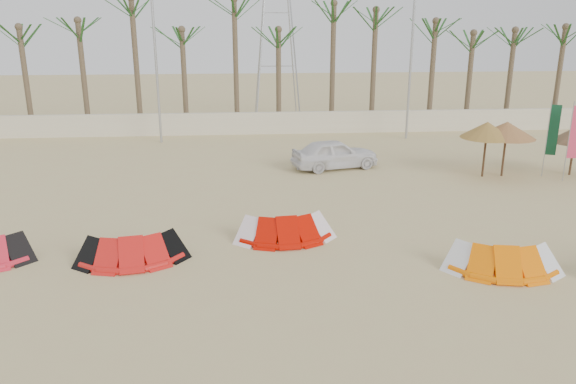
{
  "coord_description": "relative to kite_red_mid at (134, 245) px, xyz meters",
  "views": [
    {
      "loc": [
        -1.4,
        -11.33,
        6.74
      ],
      "look_at": [
        0.0,
        6.0,
        1.3
      ],
      "focal_mm": 35.0,
      "sensor_mm": 36.0,
      "label": 1
    }
  ],
  "objects": [
    {
      "name": "ground",
      "position": [
        4.65,
        -4.02,
        -0.42
      ],
      "size": [
        120.0,
        120.0,
        0.0
      ],
      "primitive_type": "plane",
      "color": "tan",
      "rests_on": "ground"
    },
    {
      "name": "boundary_wall",
      "position": [
        4.65,
        17.98,
        0.23
      ],
      "size": [
        60.0,
        0.3,
        1.3
      ],
      "primitive_type": "cube",
      "color": "beige",
      "rests_on": "ground"
    },
    {
      "name": "palm_line",
      "position": [
        5.31,
        19.48,
        6.03
      ],
      "size": [
        52.0,
        4.0,
        7.7
      ],
      "color": "brown",
      "rests_on": "ground"
    },
    {
      "name": "lamp_b",
      "position": [
        -1.32,
        15.98,
        5.35
      ],
      "size": [
        1.25,
        0.14,
        11.0
      ],
      "color": "#A5A8AD",
      "rests_on": "ground"
    },
    {
      "name": "lamp_c",
      "position": [
        12.68,
        15.98,
        5.35
      ],
      "size": [
        1.25,
        0.14,
        11.0
      ],
      "color": "#A5A8AD",
      "rests_on": "ground"
    },
    {
      "name": "pylon",
      "position": [
        5.65,
        23.98,
        -0.42
      ],
      "size": [
        3.0,
        3.0,
        14.0
      ],
      "primitive_type": null,
      "color": "#A5A8AD",
      "rests_on": "ground"
    },
    {
      "name": "kite_red_mid",
      "position": [
        0.0,
        0.0,
        0.0
      ],
      "size": [
        3.25,
        1.92,
        0.9
      ],
      "color": "red",
      "rests_on": "ground"
    },
    {
      "name": "kite_red_right",
      "position": [
        4.49,
        1.31,
        -0.0
      ],
      "size": [
        3.17,
        1.76,
        0.9
      ],
      "color": "#BE0C00",
      "rests_on": "ground"
    },
    {
      "name": "kite_orange",
      "position": [
        10.25,
        -1.49,
        0.0
      ],
      "size": [
        3.28,
        2.0,
        0.9
      ],
      "color": "#FF6E00",
      "rests_on": "ground"
    },
    {
      "name": "parasol_left",
      "position": [
        13.73,
        7.75,
        1.66
      ],
      "size": [
        2.26,
        2.26,
        2.44
      ],
      "color": "#4C331E",
      "rests_on": "ground"
    },
    {
      "name": "parasol_mid",
      "position": [
        14.62,
        7.77,
        1.65
      ],
      "size": [
        2.48,
        2.48,
        2.42
      ],
      "color": "#4C331E",
      "rests_on": "ground"
    },
    {
      "name": "parasol_right",
      "position": [
        17.73,
        7.7,
        1.4
      ],
      "size": [
        2.05,
        2.05,
        2.17
      ],
      "color": "#4C331E",
      "rests_on": "ground"
    },
    {
      "name": "flag_pink",
      "position": [
        17.05,
        6.78,
        1.61
      ],
      "size": [
        0.45,
        0.07,
        3.42
      ],
      "color": "#A5A8AD",
      "rests_on": "ground"
    },
    {
      "name": "flag_green",
      "position": [
        16.52,
        7.54,
        1.57
      ],
      "size": [
        0.44,
        0.16,
        3.36
      ],
      "color": "#A5A8AD",
      "rests_on": "ground"
    },
    {
      "name": "car",
      "position": [
        7.44,
        9.68,
        0.26
      ],
      "size": [
        4.27,
        2.52,
        1.36
      ],
      "primitive_type": "imported",
      "rotation": [
        0.0,
        0.0,
        1.81
      ],
      "color": "white",
      "rests_on": "ground"
    }
  ]
}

